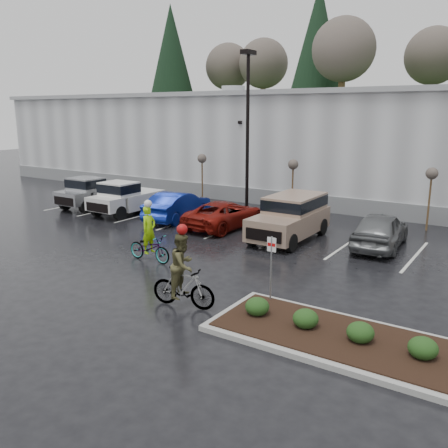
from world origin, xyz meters
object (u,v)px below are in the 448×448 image
Objects in this scene: car_grey at (380,230)px; cyclist_hivis at (149,243)px; sapling_west at (202,161)px; sapling_mid at (293,167)px; fire_lane_sign at (271,262)px; lamppost at (248,115)px; car_blue at (178,206)px; sapling_east at (432,177)px; pickup_silver at (97,191)px; cyclist_olive at (183,278)px; car_red at (225,214)px; pickup_white at (130,197)px; suv_tan at (289,218)px.

car_grey is 10.09m from cyclist_hivis.
sapling_west is 6.50m from sapling_mid.
sapling_mid is at bearing -38.84° from car_grey.
fire_lane_sign is 0.47× the size of car_grey.
car_blue is (-2.14, -3.93, -4.90)m from lamppost.
car_grey is 1.87× the size of cyclist_hivis.
cyclist_hivis is (3.79, -6.57, -0.02)m from car_blue.
sapling_east reaches higher than pickup_silver.
sapling_mid is 13.92m from fire_lane_sign.
sapling_mid is 7.98m from car_grey.
lamppost is at bearing -14.04° from sapling_west.
cyclist_olive is at bearing -77.73° from sapling_mid.
sapling_mid is at bearing -103.15° from car_red.
cyclist_olive is at bearing -39.76° from pickup_white.
sapling_mid is (6.50, 0.00, 0.00)m from sapling_west.
pickup_silver is (-11.16, -4.84, -1.75)m from sapling_mid.
sapling_west and sapling_mid have the same top height.
suv_tan reaches higher than pickup_white.
sapling_east is 13.06m from fire_lane_sign.
sapling_west reaches higher than suv_tan.
pickup_white is at bearing 39.97° from cyclist_olive.
pickup_silver is at bearing 175.73° from pickup_white.
car_red is (3.22, -0.13, -0.09)m from car_blue.
fire_lane_sign is 10.28m from car_red.
suv_tan is at bearing 169.74° from car_blue.
cyclist_hivis reaches higher than pickup_silver.
sapling_west is 5.61m from car_blue.
car_grey reaches higher than car_blue.
car_blue is 3.22m from car_red.
sapling_west is 7.45m from car_red.
sapling_west is 1.00× the size of sapling_east.
pickup_white is at bearing -161.99° from sapling_east.
lamppost is at bearing 36.03° from pickup_white.
cyclist_olive is at bearing 68.22° from car_grey.
cyclist_olive is at bearing -125.35° from cyclist_hivis.
sapling_mid is at bearing -139.49° from car_blue.
pickup_silver is at bearing 57.94° from cyclist_hivis.
sapling_mid reaches higher than car_blue.
sapling_mid reaches higher than pickup_silver.
sapling_east is at bearing 80.25° from fire_lane_sign.
cyclist_hivis is at bearing -125.98° from sapling_east.
sapling_mid is 0.68× the size of car_grey.
sapling_west is at bearing 46.06° from pickup_silver.
sapling_mid is 0.64× the size of car_red.
suv_tan is (8.91, -5.43, -1.70)m from sapling_west.
sapling_west is 17.46m from fire_lane_sign.
car_blue is 7.59m from cyclist_hivis.
cyclist_hivis reaches higher than car_red.
suv_tan reaches higher than pickup_silver.
pickup_silver is at bearing -6.98° from car_blue.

